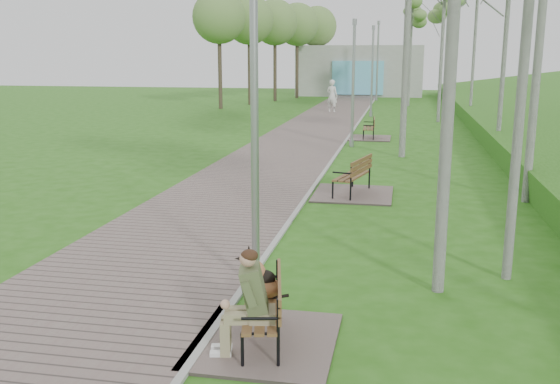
{
  "coord_description": "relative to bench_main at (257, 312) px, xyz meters",
  "views": [
    {
      "loc": [
        2.15,
        -1.41,
        3.3
      ],
      "look_at": [
        0.14,
        8.78,
        1.0
      ],
      "focal_mm": 40.0,
      "sensor_mm": 36.0,
      "label": 1
    }
  ],
  "objects": [
    {
      "name": "walkway",
      "position": [
        -2.33,
        16.38,
        -0.38
      ],
      "size": [
        3.5,
        67.0,
        0.04
      ],
      "primitive_type": "cube",
      "color": "#73635D",
      "rests_on": "ground"
    },
    {
      "name": "kerb",
      "position": [
        -0.58,
        16.38,
        -0.37
      ],
      "size": [
        0.1,
        67.0,
        0.05
      ],
      "primitive_type": "cube",
      "color": "#999993",
      "rests_on": "ground"
    },
    {
      "name": "building_north",
      "position": [
        -2.08,
        45.85,
        1.6
      ],
      "size": [
        10.0,
        5.2,
        4.0
      ],
      "color": "#9E9E99",
      "rests_on": "ground"
    },
    {
      "name": "bench_main",
      "position": [
        0.0,
        0.0,
        0.0
      ],
      "size": [
        1.64,
        1.82,
        1.43
      ],
      "color": "#73635D",
      "rests_on": "ground"
    },
    {
      "name": "bench_second",
      "position": [
        0.42,
        8.12,
        -0.18
      ],
      "size": [
        1.85,
        2.06,
        1.14
      ],
      "color": "#73635D",
      "rests_on": "ground"
    },
    {
      "name": "bench_third",
      "position": [
        0.23,
        18.53,
        -0.21
      ],
      "size": [
        1.68,
        1.87,
        1.03
      ],
      "color": "#73635D",
      "rests_on": "ground"
    },
    {
      "name": "lamp_post_near",
      "position": [
        -0.41,
        1.7,
        1.81
      ],
      "size": [
        0.18,
        0.18,
        4.73
      ],
      "color": "#93959A",
      "rests_on": "ground"
    },
    {
      "name": "lamp_post_second",
      "position": [
        -0.25,
        16.11,
        1.72
      ],
      "size": [
        0.17,
        0.17,
        4.52
      ],
      "color": "#93959A",
      "rests_on": "ground"
    },
    {
      "name": "lamp_post_third",
      "position": [
        -0.17,
        27.64,
        1.84
      ],
      "size": [
        0.19,
        0.19,
        4.79
      ],
      "color": "#93959A",
      "rests_on": "ground"
    },
    {
      "name": "lamp_post_far",
      "position": [
        -0.44,
        40.02,
        2.24
      ],
      "size": [
        0.22,
        0.22,
        5.65
      ],
      "color": "#93959A",
      "rests_on": "ground"
    },
    {
      "name": "pedestrian_near",
      "position": [
        -2.53,
        29.69,
        0.54
      ],
      "size": [
        0.81,
        0.69,
        1.88
      ],
      "primitive_type": "imported",
      "rotation": [
        0.0,
        0.0,
        2.73
      ],
      "color": "silver",
      "rests_on": "ground"
    },
    {
      "name": "birch_distant_a",
      "position": [
        1.83,
        35.25,
        6.05
      ],
      "size": [
        2.23,
        2.23,
        8.21
      ],
      "color": "silver",
      "rests_on": "ground"
    },
    {
      "name": "birch_distant_b",
      "position": [
        4.24,
        45.02,
        5.79
      ],
      "size": [
        2.5,
        2.5,
        7.88
      ],
      "color": "silver",
      "rests_on": "ground"
    }
  ]
}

